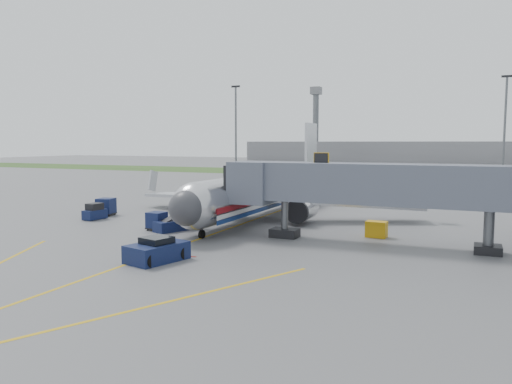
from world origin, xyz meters
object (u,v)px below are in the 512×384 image
at_px(belt_loader, 175,225).
at_px(ramp_worker, 189,208).
at_px(airliner, 265,191).
at_px(baggage_tug, 95,212).
at_px(pushback_tug, 157,251).

relative_size(belt_loader, ramp_worker, 2.69).
distance_m(airliner, baggage_tug, 17.35).
height_order(pushback_tug, belt_loader, belt_loader).
relative_size(airliner, ramp_worker, 21.17).
distance_m(pushback_tug, ramp_worker, 19.99).
xyz_separation_m(belt_loader, ramp_worker, (-3.48, 8.01, 0.31)).
relative_size(airliner, pushback_tug, 8.31).
xyz_separation_m(pushback_tug, belt_loader, (-5.09, 10.05, -0.13)).
bearing_deg(pushback_tug, airliner, 93.38).
distance_m(airliner, ramp_worker, 8.18).
height_order(airliner, baggage_tug, airliner).
bearing_deg(ramp_worker, airliner, -0.81).
xyz_separation_m(airliner, belt_loader, (-3.83, -11.21, -2.11)).
bearing_deg(belt_loader, pushback_tug, -63.14).
xyz_separation_m(pushback_tug, ramp_worker, (-8.57, 18.06, 0.18)).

